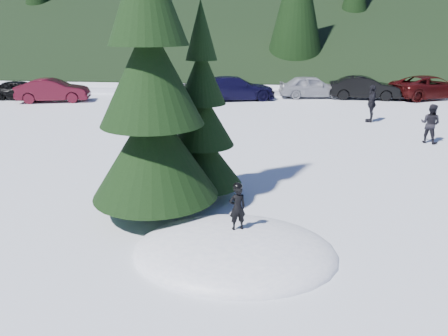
# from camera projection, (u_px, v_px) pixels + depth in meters

# --- Properties ---
(ground) EXTENTS (200.00, 200.00, 0.00)m
(ground) POSITION_uv_depth(u_px,v_px,m) (235.00, 253.00, 9.51)
(ground) COLOR white
(ground) RESTS_ON ground
(snow_mound) EXTENTS (4.48, 3.52, 0.96)m
(snow_mound) POSITION_uv_depth(u_px,v_px,m) (235.00, 253.00, 9.51)
(snow_mound) COLOR white
(snow_mound) RESTS_ON ground
(spruce_tall) EXTENTS (3.20, 3.20, 8.60)m
(spruce_tall) POSITION_uv_depth(u_px,v_px,m) (151.00, 87.00, 10.41)
(spruce_tall) COLOR black
(spruce_tall) RESTS_ON ground
(spruce_short) EXTENTS (2.20, 2.20, 5.37)m
(spruce_short) POSITION_uv_depth(u_px,v_px,m) (202.00, 125.00, 12.00)
(spruce_short) COLOR black
(spruce_short) RESTS_ON ground
(child_skier) EXTENTS (0.43, 0.37, 1.01)m
(child_skier) POSITION_uv_depth(u_px,v_px,m) (237.00, 208.00, 9.40)
(child_skier) COLOR black
(child_skier) RESTS_ON snow_mound
(adult_0) EXTENTS (1.01, 0.97, 1.64)m
(adult_0) POSITION_uv_depth(u_px,v_px,m) (430.00, 124.00, 18.16)
(adult_0) COLOR black
(adult_0) RESTS_ON ground
(adult_1) EXTENTS (0.67, 1.17, 1.88)m
(adult_1) POSITION_uv_depth(u_px,v_px,m) (372.00, 104.00, 22.10)
(adult_1) COLOR black
(adult_1) RESTS_ON ground
(car_0) EXTENTS (3.79, 1.63, 1.27)m
(car_0) POSITION_uv_depth(u_px,v_px,m) (20.00, 90.00, 28.89)
(car_0) COLOR black
(car_0) RESTS_ON ground
(car_1) EXTENTS (4.72, 2.63, 1.47)m
(car_1) POSITION_uv_depth(u_px,v_px,m) (53.00, 90.00, 27.96)
(car_1) COLOR #400B16
(car_1) RESTS_ON ground
(car_2) EXTENTS (4.78, 2.91, 1.24)m
(car_2) POSITION_uv_depth(u_px,v_px,m) (170.00, 89.00, 29.49)
(car_2) COLOR #44454B
(car_2) RESTS_ON ground
(car_3) EXTENTS (5.67, 3.50, 1.54)m
(car_3) POSITION_uv_depth(u_px,v_px,m) (235.00, 88.00, 28.68)
(car_3) COLOR black
(car_3) RESTS_ON ground
(car_4) EXTENTS (4.59, 2.37, 1.49)m
(car_4) POSITION_uv_depth(u_px,v_px,m) (312.00, 87.00, 29.56)
(car_4) COLOR #9E9FA6
(car_4) RESTS_ON ground
(car_5) EXTENTS (4.62, 1.80, 1.50)m
(car_5) POSITION_uv_depth(u_px,v_px,m) (364.00, 88.00, 29.01)
(car_5) COLOR black
(car_5) RESTS_ON ground
(car_6) EXTENTS (6.04, 4.55, 1.52)m
(car_6) POSITION_uv_depth(u_px,v_px,m) (430.00, 87.00, 29.21)
(car_6) COLOR #350909
(car_6) RESTS_ON ground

